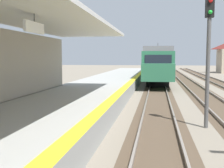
{
  "coord_description": "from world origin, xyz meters",
  "views": [
    {
      "loc": [
        1.79,
        4.37,
        2.83
      ],
      "look_at": [
        0.57,
        11.95,
        2.1
      ],
      "focal_mm": 44.36,
      "sensor_mm": 36.0,
      "label": 1
    }
  ],
  "objects": [
    {
      "name": "track_pair_middle",
      "position": [
        5.3,
        20.0,
        0.05
      ],
      "size": [
        2.34,
        120.0,
        0.16
      ],
      "color": "#4C3D2D",
      "rests_on": "ground"
    },
    {
      "name": "approaching_train",
      "position": [
        1.9,
        37.49,
        2.18
      ],
      "size": [
        2.93,
        19.6,
        4.76
      ],
      "color": "#286647",
      "rests_on": "ground"
    },
    {
      "name": "track_pair_nearest_platform",
      "position": [
        1.9,
        20.0,
        0.05
      ],
      "size": [
        2.34,
        120.0,
        0.16
      ],
      "color": "#4C3D2D",
      "rests_on": "ground"
    },
    {
      "name": "rail_signal_post",
      "position": [
        3.8,
        15.84,
        3.19
      ],
      "size": [
        0.32,
        0.34,
        5.2
      ],
      "color": "#4C4C4C",
      "rests_on": "ground"
    },
    {
      "name": "station_platform",
      "position": [
        -2.5,
        16.0,
        0.45
      ],
      "size": [
        5.0,
        80.0,
        0.91
      ],
      "color": "#999993",
      "rests_on": "ground"
    }
  ]
}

